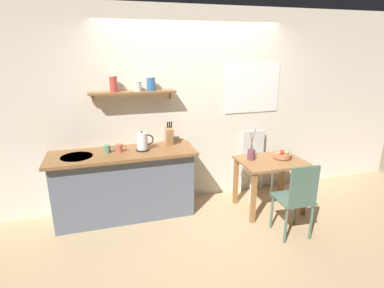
{
  "coord_description": "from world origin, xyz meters",
  "views": [
    {
      "loc": [
        -1.2,
        -3.45,
        2.16
      ],
      "look_at": [
        -0.1,
        0.25,
        0.95
      ],
      "focal_mm": 28.69,
      "sensor_mm": 36.0,
      "label": 1
    }
  ],
  "objects_px": {
    "fruit_bowl": "(282,155)",
    "coffee_mug_spare": "(119,148)",
    "twig_vase": "(251,154)",
    "knife_block": "(169,135)",
    "dining_chair_near": "(297,197)",
    "electric_kettle": "(143,142)",
    "coffee_mug_by_sink": "(107,149)",
    "dining_chair_far": "(255,161)",
    "dining_table": "(270,169)"
  },
  "relations": [
    {
      "from": "dining_chair_near",
      "to": "dining_table",
      "type": "bearing_deg",
      "value": 85.45
    },
    {
      "from": "electric_kettle",
      "to": "knife_block",
      "type": "bearing_deg",
      "value": 20.11
    },
    {
      "from": "twig_vase",
      "to": "coffee_mug_spare",
      "type": "height_order",
      "value": "twig_vase"
    },
    {
      "from": "dining_table",
      "to": "fruit_bowl",
      "type": "bearing_deg",
      "value": 9.62
    },
    {
      "from": "dining_chair_far",
      "to": "dining_chair_near",
      "type": "bearing_deg",
      "value": -93.91
    },
    {
      "from": "twig_vase",
      "to": "dining_table",
      "type": "bearing_deg",
      "value": -21.62
    },
    {
      "from": "dining_table",
      "to": "coffee_mug_spare",
      "type": "xyz_separation_m",
      "value": [
        -1.96,
        0.36,
        0.38
      ]
    },
    {
      "from": "fruit_bowl",
      "to": "coffee_mug_spare",
      "type": "bearing_deg",
      "value": 171.34
    },
    {
      "from": "fruit_bowl",
      "to": "coffee_mug_spare",
      "type": "distance_m",
      "value": 2.17
    },
    {
      "from": "fruit_bowl",
      "to": "dining_chair_near",
      "type": "bearing_deg",
      "value": -108.25
    },
    {
      "from": "fruit_bowl",
      "to": "knife_block",
      "type": "distance_m",
      "value": 1.56
    },
    {
      "from": "coffee_mug_by_sink",
      "to": "twig_vase",
      "type": "bearing_deg",
      "value": -8.33
    },
    {
      "from": "knife_block",
      "to": "coffee_mug_spare",
      "type": "xyz_separation_m",
      "value": [
        -0.67,
        -0.12,
        -0.08
      ]
    },
    {
      "from": "dining_chair_near",
      "to": "electric_kettle",
      "type": "distance_m",
      "value": 1.98
    },
    {
      "from": "knife_block",
      "to": "dining_table",
      "type": "bearing_deg",
      "value": -20.36
    },
    {
      "from": "coffee_mug_by_sink",
      "to": "coffee_mug_spare",
      "type": "xyz_separation_m",
      "value": [
        0.15,
        -0.01,
        0.0
      ]
    },
    {
      "from": "dining_table",
      "to": "dining_chair_far",
      "type": "relative_size",
      "value": 0.87
    },
    {
      "from": "dining_chair_far",
      "to": "coffee_mug_by_sink",
      "type": "xyz_separation_m",
      "value": [
        -2.13,
        -0.11,
        0.43
      ]
    },
    {
      "from": "dining_chair_near",
      "to": "coffee_mug_spare",
      "type": "xyz_separation_m",
      "value": [
        -1.9,
        1.05,
        0.44
      ]
    },
    {
      "from": "knife_block",
      "to": "coffee_mug_by_sink",
      "type": "bearing_deg",
      "value": -172.42
    },
    {
      "from": "dining_table",
      "to": "twig_vase",
      "type": "bearing_deg",
      "value": 158.38
    },
    {
      "from": "fruit_bowl",
      "to": "twig_vase",
      "type": "xyz_separation_m",
      "value": [
        -0.43,
        0.07,
        0.03
      ]
    },
    {
      "from": "twig_vase",
      "to": "coffee_mug_spare",
      "type": "xyz_separation_m",
      "value": [
        -1.71,
        0.26,
        0.16
      ]
    },
    {
      "from": "dining_chair_far",
      "to": "coffee_mug_spare",
      "type": "height_order",
      "value": "coffee_mug_spare"
    },
    {
      "from": "twig_vase",
      "to": "coffee_mug_spare",
      "type": "bearing_deg",
      "value": 171.39
    },
    {
      "from": "dining_chair_near",
      "to": "fruit_bowl",
      "type": "xyz_separation_m",
      "value": [
        0.24,
        0.73,
        0.25
      ]
    },
    {
      "from": "twig_vase",
      "to": "electric_kettle",
      "type": "xyz_separation_m",
      "value": [
        -1.41,
        0.24,
        0.23
      ]
    },
    {
      "from": "dining_table",
      "to": "dining_chair_near",
      "type": "height_order",
      "value": "dining_chair_near"
    },
    {
      "from": "dining_chair_far",
      "to": "electric_kettle",
      "type": "relative_size",
      "value": 3.85
    },
    {
      "from": "dining_chair_far",
      "to": "knife_block",
      "type": "xyz_separation_m",
      "value": [
        -1.31,
        0.0,
        0.51
      ]
    },
    {
      "from": "dining_table",
      "to": "electric_kettle",
      "type": "relative_size",
      "value": 3.34
    },
    {
      "from": "coffee_mug_by_sink",
      "to": "coffee_mug_spare",
      "type": "distance_m",
      "value": 0.15
    },
    {
      "from": "coffee_mug_spare",
      "to": "electric_kettle",
      "type": "bearing_deg",
      "value": -3.26
    },
    {
      "from": "dining_chair_near",
      "to": "twig_vase",
      "type": "xyz_separation_m",
      "value": [
        -0.19,
        0.8,
        0.27
      ]
    },
    {
      "from": "electric_kettle",
      "to": "coffee_mug_spare",
      "type": "distance_m",
      "value": 0.3
    },
    {
      "from": "dining_chair_near",
      "to": "electric_kettle",
      "type": "relative_size",
      "value": 3.68
    },
    {
      "from": "fruit_bowl",
      "to": "dining_chair_far",
      "type": "bearing_deg",
      "value": 109.67
    },
    {
      "from": "dining_chair_near",
      "to": "dining_chair_far",
      "type": "height_order",
      "value": "dining_chair_far"
    },
    {
      "from": "dining_chair_far",
      "to": "fruit_bowl",
      "type": "height_order",
      "value": "dining_chair_far"
    },
    {
      "from": "coffee_mug_by_sink",
      "to": "electric_kettle",
      "type": "bearing_deg",
      "value": -3.87
    },
    {
      "from": "dining_chair_near",
      "to": "fruit_bowl",
      "type": "bearing_deg",
      "value": 71.75
    },
    {
      "from": "dining_chair_far",
      "to": "twig_vase",
      "type": "distance_m",
      "value": 0.54
    },
    {
      "from": "twig_vase",
      "to": "coffee_mug_spare",
      "type": "relative_size",
      "value": 3.23
    },
    {
      "from": "fruit_bowl",
      "to": "electric_kettle",
      "type": "bearing_deg",
      "value": 170.5
    },
    {
      "from": "fruit_bowl",
      "to": "twig_vase",
      "type": "distance_m",
      "value": 0.44
    },
    {
      "from": "dining_chair_near",
      "to": "knife_block",
      "type": "distance_m",
      "value": 1.78
    },
    {
      "from": "fruit_bowl",
      "to": "dining_table",
      "type": "bearing_deg",
      "value": -170.38
    },
    {
      "from": "dining_table",
      "to": "coffee_mug_spare",
      "type": "relative_size",
      "value": 6.52
    },
    {
      "from": "dining_chair_near",
      "to": "coffee_mug_spare",
      "type": "bearing_deg",
      "value": 150.98
    },
    {
      "from": "dining_chair_far",
      "to": "twig_vase",
      "type": "bearing_deg",
      "value": -125.91
    }
  ]
}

